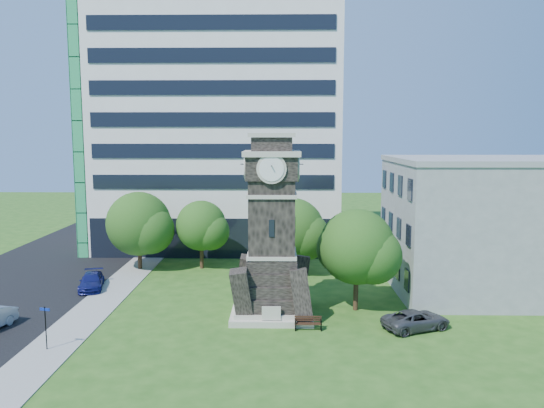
{
  "coord_description": "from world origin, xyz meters",
  "views": [
    {
      "loc": [
        3.57,
        -32.78,
        12.05
      ],
      "look_at": [
        2.91,
        7.44,
        6.86
      ],
      "focal_mm": 35.0,
      "sensor_mm": 36.0,
      "label": 1
    }
  ],
  "objects_px": {
    "street_sign": "(46,323)",
    "clock_tower": "(272,238)",
    "car_east_lot": "(416,320)",
    "park_bench": "(308,323)",
    "car_street_north": "(92,281)"
  },
  "relations": [
    {
      "from": "car_street_north",
      "to": "street_sign",
      "type": "xyz_separation_m",
      "value": [
        1.75,
        -12.09,
        0.98
      ]
    },
    {
      "from": "clock_tower",
      "to": "park_bench",
      "type": "relative_size",
      "value": 7.22
    },
    {
      "from": "clock_tower",
      "to": "car_east_lot",
      "type": "distance_m",
      "value": 10.56
    },
    {
      "from": "clock_tower",
      "to": "car_street_north",
      "type": "bearing_deg",
      "value": 158.15
    },
    {
      "from": "car_east_lot",
      "to": "park_bench",
      "type": "relative_size",
      "value": 2.57
    },
    {
      "from": "street_sign",
      "to": "clock_tower",
      "type": "bearing_deg",
      "value": 38.31
    },
    {
      "from": "car_east_lot",
      "to": "car_street_north",
      "type": "bearing_deg",
      "value": 47.89
    },
    {
      "from": "clock_tower",
      "to": "car_street_north",
      "type": "distance_m",
      "value": 16.2
    },
    {
      "from": "park_bench",
      "to": "street_sign",
      "type": "relative_size",
      "value": 0.66
    },
    {
      "from": "park_bench",
      "to": "street_sign",
      "type": "bearing_deg",
      "value": -167.67
    },
    {
      "from": "street_sign",
      "to": "car_street_north",
      "type": "bearing_deg",
      "value": 109.99
    },
    {
      "from": "car_street_north",
      "to": "street_sign",
      "type": "distance_m",
      "value": 12.26
    },
    {
      "from": "clock_tower",
      "to": "street_sign",
      "type": "xyz_separation_m",
      "value": [
        -12.64,
        -6.32,
        -3.69
      ]
    },
    {
      "from": "clock_tower",
      "to": "car_east_lot",
      "type": "xyz_separation_m",
      "value": [
        9.09,
        -2.67,
        -4.68
      ]
    },
    {
      "from": "clock_tower",
      "to": "car_east_lot",
      "type": "bearing_deg",
      "value": -16.36
    }
  ]
}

